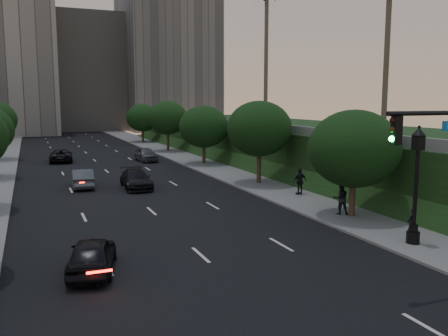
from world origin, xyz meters
name	(u,v)px	position (x,y,z in m)	size (l,w,h in m)	color
ground	(250,299)	(0.00, 0.00, 0.00)	(160.00, 160.00, 0.00)	black
road_surface	(110,174)	(0.00, 30.00, 0.01)	(16.00, 140.00, 0.02)	black
sidewalk_right	(214,168)	(10.25, 30.00, 0.07)	(4.50, 140.00, 0.15)	slate
embankment	(325,146)	(22.00, 28.00, 2.00)	(18.00, 90.00, 4.00)	black
parapet_wall	(252,125)	(13.50, 28.00, 4.35)	(0.35, 90.00, 0.70)	slate
office_block_mid	(85,74)	(6.00, 102.00, 13.00)	(22.00, 18.00, 26.00)	gray
office_block_right	(167,52)	(24.00, 96.00, 18.00)	(20.00, 22.00, 36.00)	slate
tree_right_a	(354,149)	(10.30, 8.00, 4.02)	(5.20, 5.20, 6.24)	#38281C
tree_right_b	(259,129)	(10.30, 20.00, 4.52)	(5.20, 5.20, 6.74)	#38281C
tree_right_c	(204,127)	(10.30, 33.00, 4.02)	(5.20, 5.20, 6.24)	#38281C
tree_right_d	(168,118)	(10.30, 47.00, 4.52)	(5.20, 5.20, 6.74)	#38281C
tree_right_e	(142,118)	(10.30, 62.00, 4.02)	(5.20, 5.20, 6.24)	#38281C
street_lamp	(416,191)	(9.57, 2.51, 2.63)	(0.64, 0.64, 5.62)	black
sedan_near_left	(92,255)	(-4.64, 4.69, 0.71)	(1.69, 4.19, 1.43)	black
sedan_mid_left	(83,178)	(-3.02, 24.01, 0.73)	(1.54, 4.43, 1.46)	#4D4E53
sedan_far_left	(61,156)	(-3.57, 41.07, 0.71)	(2.36, 5.13, 1.43)	black
sedan_near_right	(136,179)	(0.76, 22.03, 0.72)	(2.02, 4.96, 1.44)	black
sedan_far_right	(146,154)	(5.23, 38.12, 0.78)	(1.85, 4.60, 1.57)	#4D4F54
pedestrian_a	(412,224)	(9.71, 2.75, 0.97)	(0.60, 0.39, 1.64)	black
pedestrian_b	(341,198)	(9.92, 8.56, 1.08)	(0.90, 0.70, 1.85)	black
pedestrian_c	(300,181)	(10.81, 14.54, 1.09)	(1.10, 0.46, 1.88)	black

